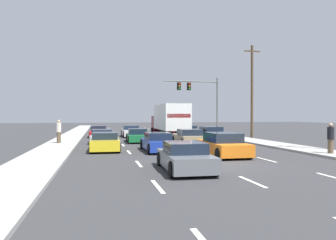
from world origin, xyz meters
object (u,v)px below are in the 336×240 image
(car_red, at_px, (98,132))
(traffic_signal_mast, at_px, (196,92))
(car_orange, at_px, (222,145))
(utility_pole_mid, at_px, (252,90))
(car_silver, at_px, (102,136))
(pedestrian_near_corner, at_px, (331,138))
(car_white, at_px, (131,131))
(car_black, at_px, (187,131))
(pedestrian_mid_block, at_px, (59,131))
(car_blue, at_px, (158,143))
(car_yellow, at_px, (105,142))
(car_green, at_px, (137,136))
(box_truck, at_px, (169,119))
(car_navy, at_px, (211,134))
(car_gray, at_px, (185,157))
(car_tan, at_px, (189,138))

(car_red, xyz_separation_m, traffic_signal_mast, (12.34, 3.71, 4.87))
(car_orange, height_order, utility_pole_mid, utility_pole_mid)
(car_silver, bearing_deg, pedestrian_near_corner, -42.95)
(car_white, xyz_separation_m, car_black, (6.66, 0.49, -0.02))
(pedestrian_mid_block, bearing_deg, car_blue, -42.08)
(car_yellow, distance_m, traffic_signal_mast, 21.63)
(car_red, distance_m, pedestrian_mid_block, 9.21)
(car_orange, bearing_deg, car_blue, 136.79)
(car_red, relative_size, traffic_signal_mast, 0.59)
(car_red, xyz_separation_m, car_blue, (3.84, -14.92, 0.01))
(car_green, distance_m, pedestrian_near_corner, 15.53)
(car_red, xyz_separation_m, car_orange, (7.12, -18.01, 0.06))
(pedestrian_near_corner, bearing_deg, box_truck, 110.42)
(car_black, relative_size, pedestrian_near_corner, 2.66)
(car_navy, xyz_separation_m, pedestrian_mid_block, (-13.47, -1.47, 0.47))
(car_silver, bearing_deg, pedestrian_mid_block, -159.76)
(car_green, bearing_deg, car_red, 114.30)
(car_white, xyz_separation_m, utility_pole_mid, (12.39, -4.49, 4.43))
(car_green, xyz_separation_m, pedestrian_mid_block, (-6.49, -1.16, 0.53))
(car_gray, distance_m, utility_pole_mid, 22.07)
(car_red, relative_size, car_orange, 0.94)
(car_white, height_order, car_orange, car_orange)
(car_gray, bearing_deg, car_green, 90.91)
(car_gray, bearing_deg, car_navy, 66.16)
(car_green, xyz_separation_m, car_navy, (6.98, 0.30, 0.06))
(car_green, xyz_separation_m, pedestrian_near_corner, (9.89, -11.97, 0.48))
(car_red, xyz_separation_m, car_yellow, (0.46, -13.69, 0.01))
(car_navy, xyz_separation_m, utility_pole_mid, (5.55, 2.53, 4.42))
(car_orange, bearing_deg, car_yellow, 147.08)
(car_silver, xyz_separation_m, car_tan, (6.67, -4.07, 0.05))
(car_green, height_order, box_truck, box_truck)
(car_tan, relative_size, car_navy, 1.00)
(pedestrian_mid_block, bearing_deg, car_green, 10.15)
(utility_pole_mid, bearing_deg, car_white, 160.08)
(car_silver, bearing_deg, car_green, -1.88)
(car_silver, bearing_deg, car_black, 37.99)
(car_navy, bearing_deg, pedestrian_near_corner, -76.63)
(car_yellow, relative_size, car_green, 1.10)
(car_silver, relative_size, pedestrian_mid_block, 2.30)
(car_black, xyz_separation_m, utility_pole_mid, (5.73, -4.97, 4.45))
(car_silver, height_order, car_white, car_white)
(car_red, xyz_separation_m, car_gray, (3.62, -22.43, 0.01))
(car_blue, height_order, utility_pole_mid, utility_pole_mid)
(car_navy, distance_m, traffic_signal_mast, 12.08)
(car_tan, height_order, car_black, car_tan)
(traffic_signal_mast, bearing_deg, car_black, -122.44)
(pedestrian_near_corner, bearing_deg, car_navy, 103.37)
(car_tan, height_order, car_orange, car_orange)
(car_navy, relative_size, utility_pole_mid, 0.46)
(car_yellow, xyz_separation_m, pedestrian_near_corner, (12.81, -5.76, 0.46))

